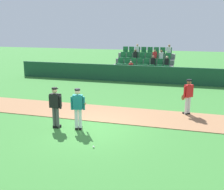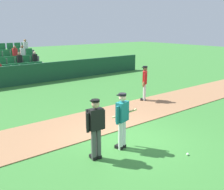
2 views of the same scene
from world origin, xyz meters
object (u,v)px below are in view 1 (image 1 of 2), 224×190
object	(u,v)px
baseball	(94,147)
batter_teal_jersey	(78,107)
runner_red_jersey	(188,96)
umpire_home_plate	(56,105)

from	to	relation	value
baseball	batter_teal_jersey	bearing A→B (deg)	128.21
batter_teal_jersey	runner_red_jersey	bearing A→B (deg)	38.07
umpire_home_plate	baseball	xyz separation A→B (m)	(2.22, -1.50, -0.96)
batter_teal_jersey	umpire_home_plate	xyz separation A→B (m)	(-1.00, -0.04, 0.03)
batter_teal_jersey	umpire_home_plate	size ratio (longest dim) A/B	1.00
batter_teal_jersey	baseball	size ratio (longest dim) A/B	23.78
batter_teal_jersey	baseball	distance (m)	2.17
runner_red_jersey	baseball	xyz separation A→B (m)	(-3.08, -4.91, -0.93)
batter_teal_jersey	baseball	world-z (taller)	batter_teal_jersey
umpire_home_plate	baseball	distance (m)	2.85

